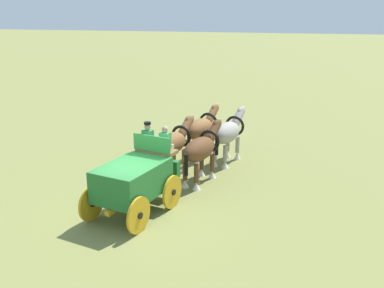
{
  "coord_description": "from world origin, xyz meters",
  "views": [
    {
      "loc": [
        -12.34,
        -5.26,
        6.46
      ],
      "look_at": [
        4.22,
        -0.85,
        1.2
      ],
      "focal_mm": 41.74,
      "sensor_mm": 36.0,
      "label": 1
    }
  ],
  "objects": [
    {
      "name": "draft_horse_lead_near",
      "position": [
        6.17,
        -0.76,
        1.29
      ],
      "size": [
        2.95,
        1.3,
        2.16
      ],
      "color": "brown",
      "rests_on": "ground"
    },
    {
      "name": "show_wagon",
      "position": [
        0.16,
        -0.04,
        1.17
      ],
      "size": [
        5.47,
        2.52,
        2.72
      ],
      "color": "#236B2D",
      "rests_on": "ground"
    },
    {
      "name": "ground_plane",
      "position": [
        0.0,
        0.0,
        0.0
      ],
      "size": [
        220.0,
        220.0,
        0.0
      ],
      "primitive_type": "plane",
      "color": "olive"
    },
    {
      "name": "draft_horse_rear_off",
      "position": [
        3.35,
        -1.44,
        1.28
      ],
      "size": [
        2.96,
        1.28,
        2.14
      ],
      "color": "brown",
      "rests_on": "ground"
    },
    {
      "name": "draft_horse_rear_near",
      "position": [
        3.64,
        -0.17,
        1.29
      ],
      "size": [
        3.09,
        1.32,
        2.15
      ],
      "color": "brown",
      "rests_on": "ground"
    },
    {
      "name": "draft_horse_lead_off",
      "position": [
        5.88,
        -2.02,
        1.29
      ],
      "size": [
        2.93,
        1.28,
        2.16
      ],
      "color": "#9E998E",
      "rests_on": "ground"
    }
  ]
}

